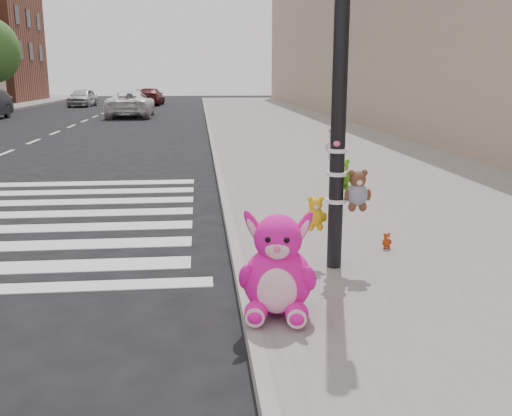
{
  "coord_description": "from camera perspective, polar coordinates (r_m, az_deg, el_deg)",
  "views": [
    {
      "loc": [
        1.14,
        -4.13,
        2.22
      ],
      "look_at": [
        1.76,
        2.14,
        0.75
      ],
      "focal_mm": 40.0,
      "sensor_mm": 36.0,
      "label": 1
    }
  ],
  "objects": [
    {
      "name": "ground",
      "position": [
        4.83,
        -19.3,
        -15.08
      ],
      "size": [
        120.0,
        120.0,
        0.0
      ],
      "primitive_type": "plane",
      "color": "black",
      "rests_on": "ground"
    },
    {
      "name": "sidewalk_near",
      "position": [
        14.81,
        9.53,
        4.62
      ],
      "size": [
        7.0,
        80.0,
        0.14
      ],
      "primitive_type": "cube",
      "color": "slate",
      "rests_on": "ground"
    },
    {
      "name": "curb_edge",
      "position": [
        14.3,
        -3.98,
        4.47
      ],
      "size": [
        0.12,
        80.0,
        0.15
      ],
      "primitive_type": "cube",
      "color": "gray",
      "rests_on": "ground"
    },
    {
      "name": "bld_near",
      "position": [
        26.03,
        16.32,
        18.79
      ],
      "size": [
        5.0,
        60.0,
        10.0
      ],
      "primitive_type": "cube",
      "color": "tan",
      "rests_on": "ground"
    },
    {
      "name": "signal_pole",
      "position": [
        6.14,
        8.41,
        8.72
      ],
      "size": [
        0.71,
        0.48,
        4.0
      ],
      "color": "black",
      "rests_on": "sidewalk_near"
    },
    {
      "name": "pink_bunny",
      "position": [
        5.04,
        2.17,
        -6.43
      ],
      "size": [
        0.7,
        0.79,
        0.97
      ],
      "rotation": [
        0.0,
        0.0,
        -0.17
      ],
      "color": "#F314A3",
      "rests_on": "sidewalk_near"
    },
    {
      "name": "red_teddy",
      "position": [
        7.19,
        12.92,
        -3.2
      ],
      "size": [
        0.15,
        0.12,
        0.2
      ],
      "primitive_type": null,
      "rotation": [
        0.0,
        0.0,
        0.22
      ],
      "color": "#B43812",
      "rests_on": "sidewalk_near"
    },
    {
      "name": "car_white_near",
      "position": [
        32.06,
        -12.41,
        10.14
      ],
      "size": [
        2.37,
        5.05,
        1.4
      ],
      "primitive_type": "imported",
      "rotation": [
        0.0,
        0.0,
        3.15
      ],
      "color": "white",
      "rests_on": "ground"
    },
    {
      "name": "car_maroon_near",
      "position": [
        44.27,
        -10.5,
        10.89
      ],
      "size": [
        1.97,
        4.43,
        1.26
      ],
      "primitive_type": "imported",
      "rotation": [
        0.0,
        0.0,
        3.1
      ],
      "color": "#57181C",
      "rests_on": "ground"
    },
    {
      "name": "car_silver_deep",
      "position": [
        43.49,
        -16.95,
        10.53
      ],
      "size": [
        1.8,
        3.88,
        1.29
      ],
      "primitive_type": "imported",
      "rotation": [
        0.0,
        0.0,
        -0.07
      ],
      "color": "silver",
      "rests_on": "ground"
    }
  ]
}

